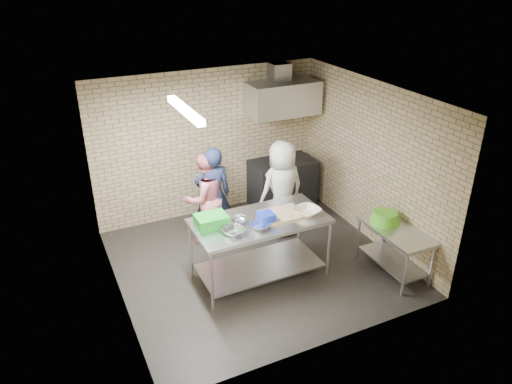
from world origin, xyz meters
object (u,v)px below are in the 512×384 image
(green_basin, at_px, (385,217))
(woman_pink, at_px, (205,198))
(prep_table, at_px, (260,248))
(bottle_green, at_px, (299,98))
(side_counter, at_px, (393,250))
(man_navy, at_px, (213,195))
(green_crate, at_px, (211,221))
(woman_white, at_px, (282,189))
(stove, at_px, (282,183))
(blue_tub, at_px, (266,218))

(green_basin, relative_size, woman_pink, 0.29)
(prep_table, height_order, bottle_green, bottle_green)
(side_counter, bearing_deg, man_navy, 135.69)
(side_counter, distance_m, green_crate, 2.83)
(bottle_green, xyz_separation_m, woman_white, (-0.98, -1.21, -1.17))
(side_counter, distance_m, green_basin, 0.52)
(stove, height_order, woman_white, woman_white)
(blue_tub, relative_size, bottle_green, 1.46)
(stove, xyz_separation_m, blue_tub, (-1.39, -2.08, 0.60))
(woman_pink, xyz_separation_m, woman_white, (1.27, -0.34, 0.06))
(side_counter, xyz_separation_m, stove, (-0.45, 2.75, 0.08))
(man_navy, bearing_deg, stove, -151.58)
(stove, distance_m, green_basin, 2.57)
(man_navy, bearing_deg, woman_white, 172.09)
(bottle_green, bearing_deg, green_crate, -140.93)
(blue_tub, bearing_deg, bottle_green, 51.60)
(blue_tub, relative_size, woman_pink, 0.14)
(stove, bearing_deg, green_crate, -138.97)
(green_crate, relative_size, woman_pink, 0.28)
(green_basin, distance_m, man_navy, 2.78)
(side_counter, xyz_separation_m, woman_pink, (-2.25, 2.12, 0.42))
(prep_table, bearing_deg, blue_tub, -63.43)
(green_basin, xyz_separation_m, woman_white, (-0.96, 1.53, 0.01))
(prep_table, distance_m, woman_pink, 1.44)
(prep_table, relative_size, green_basin, 4.27)
(man_navy, height_order, woman_pink, man_navy)
(green_crate, distance_m, blue_tub, 0.78)
(stove, distance_m, woman_pink, 1.94)
(man_navy, bearing_deg, prep_table, 106.36)
(man_navy, height_order, woman_white, woman_white)
(green_basin, relative_size, woman_white, 0.27)
(stove, bearing_deg, side_counter, -80.71)
(blue_tub, xyz_separation_m, bottle_green, (1.84, 2.32, 0.96))
(man_navy, bearing_deg, side_counter, 142.04)
(prep_table, xyz_separation_m, man_navy, (-0.23, 1.31, 0.35))
(side_counter, height_order, woman_pink, woman_pink)
(prep_table, distance_m, green_basin, 1.97)
(bottle_green, bearing_deg, green_basin, -90.42)
(prep_table, bearing_deg, green_basin, -15.40)
(woman_white, bearing_deg, woman_pink, -19.67)
(prep_table, bearing_deg, man_navy, 100.01)
(bottle_green, bearing_deg, side_counter, -90.00)
(prep_table, height_order, side_counter, prep_table)
(side_counter, relative_size, blue_tub, 5.50)
(blue_tub, distance_m, green_basin, 1.88)
(prep_table, xyz_separation_m, bottle_green, (1.89, 2.22, 1.52))
(green_basin, bearing_deg, prep_table, 164.60)
(green_crate, relative_size, green_basin, 0.95)
(green_basin, bearing_deg, blue_tub, 167.15)
(side_counter, relative_size, man_navy, 0.71)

